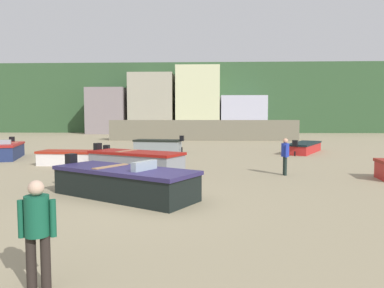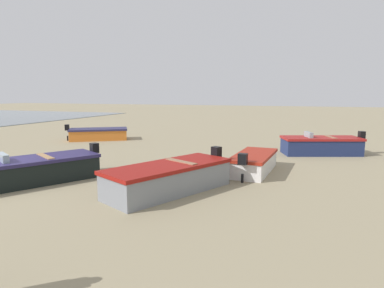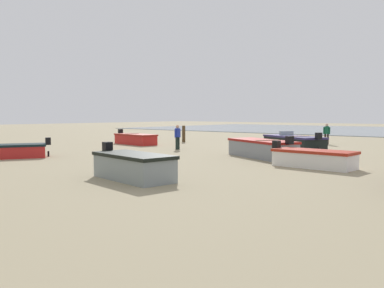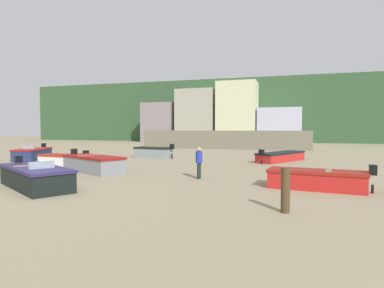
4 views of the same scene
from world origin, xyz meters
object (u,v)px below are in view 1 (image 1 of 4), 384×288
(boat_red_3, at_px, (304,147))
(boat_navy_7, at_px, (5,151))
(boat_grey_4, at_px, (158,146))
(boat_grey_2, at_px, (136,161))
(beach_walker_foreground, at_px, (285,154))
(beach_walker_distant, at_px, (37,227))
(boat_black_0, at_px, (124,182))
(boat_white_5, at_px, (73,158))

(boat_red_3, relative_size, boat_navy_7, 1.19)
(boat_grey_4, bearing_deg, boat_grey_2, -169.54)
(beach_walker_foreground, relative_size, beach_walker_distant, 1.00)
(boat_grey_4, bearing_deg, boat_black_0, -167.41)
(boat_black_0, xyz_separation_m, beach_walker_foreground, (6.07, 4.52, 0.48))
(boat_grey_4, height_order, beach_walker_foreground, beach_walker_foreground)
(boat_grey_4, bearing_deg, boat_white_5, 162.60)
(boat_navy_7, bearing_deg, beach_walker_foreground, 141.15)
(boat_red_3, distance_m, boat_navy_7, 20.12)
(beach_walker_foreground, bearing_deg, beach_walker_distant, 153.38)
(boat_grey_2, bearing_deg, boat_black_0, 33.57)
(boat_grey_2, height_order, beach_walker_distant, beach_walker_distant)
(boat_grey_2, distance_m, boat_red_3, 14.15)
(boat_grey_4, relative_size, beach_walker_foreground, 2.31)
(boat_grey_2, relative_size, boat_navy_7, 1.08)
(boat_grey_2, height_order, boat_red_3, boat_grey_2)
(boat_grey_4, distance_m, beach_walker_distant, 20.78)
(boat_black_0, height_order, boat_navy_7, boat_navy_7)
(boat_grey_4, relative_size, beach_walker_distant, 2.31)
(boat_grey_2, distance_m, boat_grey_4, 9.43)
(boat_white_5, relative_size, beach_walker_distant, 2.36)
(boat_red_3, relative_size, beach_walker_foreground, 3.23)
(boat_white_5, xyz_separation_m, boat_navy_7, (-5.31, 2.79, 0.09))
(boat_grey_2, distance_m, beach_walker_distant, 11.36)
(boat_black_0, xyz_separation_m, boat_red_3, (9.80, 14.78, -0.10))
(boat_white_5, height_order, beach_walker_foreground, beach_walker_foreground)
(boat_black_0, distance_m, beach_walker_distant, 6.08)
(boat_navy_7, bearing_deg, boat_white_5, 133.32)
(boat_red_3, bearing_deg, boat_grey_2, -109.32)
(boat_grey_4, distance_m, beach_walker_foreground, 12.33)
(boat_white_5, height_order, boat_navy_7, boat_navy_7)
(boat_grey_4, relative_size, boat_navy_7, 0.85)
(boat_white_5, bearing_deg, boat_red_3, -59.05)
(boat_navy_7, bearing_deg, boat_grey_4, -172.57)
(boat_navy_7, distance_m, beach_walker_distant, 19.13)
(boat_grey_4, xyz_separation_m, beach_walker_foreground, (6.96, -10.17, 0.48))
(boat_navy_7, bearing_deg, beach_walker_distant, 102.45)
(beach_walker_foreground, bearing_deg, boat_red_3, -17.42)
(boat_grey_2, xyz_separation_m, boat_navy_7, (-9.13, 5.00, -0.00))
(boat_black_0, xyz_separation_m, boat_navy_7, (-9.80, 10.26, 0.01))
(boat_grey_4, xyz_separation_m, beach_walker_distant, (1.06, -20.74, 0.48))
(boat_grey_2, xyz_separation_m, boat_grey_4, (-0.22, 9.43, -0.01))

